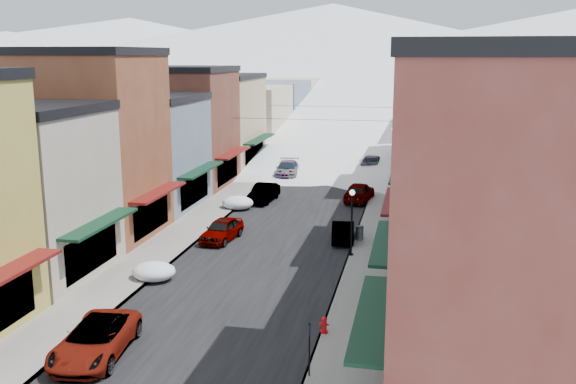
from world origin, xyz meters
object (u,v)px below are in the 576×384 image
at_px(streetlamp_near, 352,214).
at_px(car_white_suv, 95,339).
at_px(fire_hydrant, 324,325).
at_px(car_green_sedan, 343,231).
at_px(car_silver_sedan, 222,230).
at_px(car_dark_hatch, 264,193).
at_px(trash_can, 360,233).

bearing_deg(streetlamp_near, car_white_suv, -120.39).
bearing_deg(streetlamp_near, fire_hydrant, -90.00).
bearing_deg(car_green_sedan, car_silver_sedan, 5.10).
distance_m(car_white_suv, fire_hydrant, 9.62).
bearing_deg(fire_hydrant, car_dark_hatch, 109.32).
distance_m(car_white_suv, car_dark_hatch, 28.59).
bearing_deg(streetlamp_near, trash_can, 86.53).
relative_size(fire_hydrant, streetlamp_near, 0.18).
height_order(car_silver_sedan, car_dark_hatch, car_dark_hatch).
bearing_deg(car_green_sedan, streetlamp_near, 98.44).
relative_size(car_white_suv, fire_hydrant, 7.20).
bearing_deg(trash_can, car_silver_sedan, -170.53).
distance_m(car_white_suv, streetlamp_near, 17.59).
distance_m(car_dark_hatch, car_green_sedan, 12.71).
relative_size(trash_can, streetlamp_near, 0.22).
bearing_deg(car_silver_sedan, car_white_suv, -83.55).
relative_size(car_silver_sedan, car_dark_hatch, 0.95).
xyz_separation_m(car_silver_sedan, streetlamp_near, (8.75, -1.91, 1.97)).
relative_size(car_dark_hatch, car_green_sedan, 1.11).
xyz_separation_m(car_white_suv, fire_hydrant, (8.84, 3.77, -0.25)).
height_order(car_white_suv, fire_hydrant, car_white_suv).
xyz_separation_m(car_dark_hatch, streetlamp_near, (8.70, -13.51, 1.96)).
bearing_deg(trash_can, car_green_sedan, 176.78).
bearing_deg(car_white_suv, trash_can, 57.82).
bearing_deg(car_green_sedan, fire_hydrant, 87.37).
relative_size(car_green_sedan, streetlamp_near, 1.01).
xyz_separation_m(car_white_suv, car_dark_hatch, (0.14, 28.59, 0.01)).
bearing_deg(fire_hydrant, trash_can, 89.20).
height_order(trash_can, streetlamp_near, streetlamp_near).
bearing_deg(car_silver_sedan, car_green_sedan, 17.98).
height_order(car_green_sedan, trash_can, car_green_sedan).
distance_m(car_silver_sedan, fire_hydrant, 15.85).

